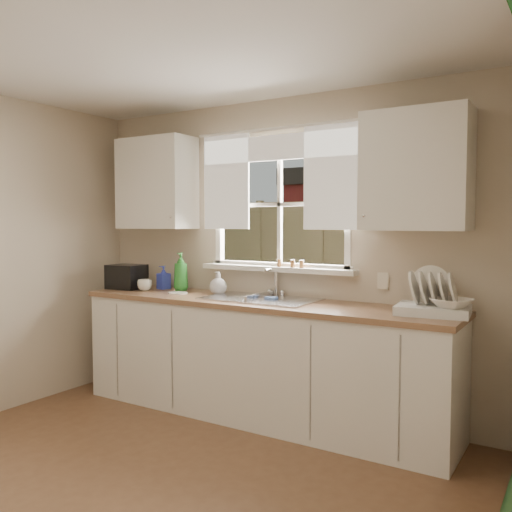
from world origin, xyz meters
The scene contains 20 objects.
room_walls centered at (0.00, -0.07, 1.24)m, with size 3.62×4.02×2.50m.
ceiling centered at (0.00, 0.00, 2.50)m, with size 3.60×4.00×0.02m, color silver.
window centered at (0.00, 2.00, 1.49)m, with size 1.38×0.16×1.06m.
curtains centered at (0.00, 1.95, 1.93)m, with size 1.50×0.03×0.81m.
base_cabinets centered at (0.00, 1.68, 0.43)m, with size 3.00×0.62×0.87m, color white.
countertop centered at (0.00, 1.68, 0.89)m, with size 3.04×0.65×0.04m, color #886244.
upper_cabinet_left centered at (-1.15, 1.82, 1.85)m, with size 0.70×0.33×0.80m, color white.
upper_cabinet_right centered at (1.15, 1.82, 1.85)m, with size 0.70×0.33×0.80m, color white.
wall_outlet centered at (0.88, 1.99, 1.08)m, with size 0.08×0.01×0.12m, color beige.
sill_jars centered at (0.15, 1.94, 1.18)m, with size 0.24×0.04×0.06m.
backyard centered at (0.58, 8.42, 3.46)m, with size 20.00×10.00×6.13m.
sink centered at (0.00, 1.71, 0.84)m, with size 0.88×0.52×0.40m.
dish_rack centered at (1.30, 1.72, 0.99)m, with size 0.49×0.39×0.31m.
bowl centered at (1.43, 1.67, 1.00)m, with size 0.24×0.24×0.06m, color white.
soap_bottle_a centered at (-0.87, 1.81, 1.08)m, with size 0.13×0.13×0.33m, color #2B852E.
soap_bottle_b centered at (-1.08, 1.82, 1.01)m, with size 0.09×0.10×0.21m, color blue.
soap_bottle_c centered at (-0.46, 1.80, 1.00)m, with size 0.14×0.14×0.19m, color beige.
saucer centered at (-0.76, 1.64, 0.92)m, with size 0.16×0.16×0.01m, color white.
cup centered at (-1.13, 1.64, 0.96)m, with size 0.13×0.13×0.10m, color silver.
black_appliance centered at (-1.38, 1.67, 1.02)m, with size 0.29×0.26×0.22m, color black.
Camera 1 is at (2.15, -1.84, 1.50)m, focal length 38.00 mm.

